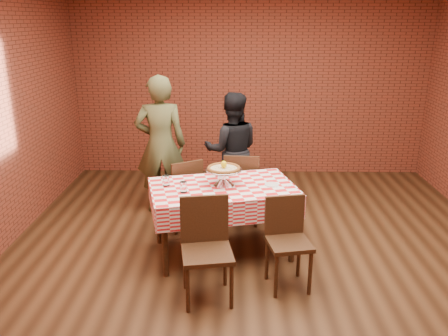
{
  "coord_description": "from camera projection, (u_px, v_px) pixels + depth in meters",
  "views": [
    {
      "loc": [
        -0.27,
        -4.25,
        2.41
      ],
      "look_at": [
        -0.36,
        0.37,
        0.91
      ],
      "focal_mm": 36.93,
      "sensor_mm": 36.0,
      "label": 1
    }
  ],
  "objects": [
    {
      "name": "chair_near_right",
      "position": [
        289.0,
        246.0,
        4.22
      ],
      "size": [
        0.44,
        0.44,
        0.86
      ],
      "primitive_type": null,
      "rotation": [
        0.0,
        0.0,
        0.19
      ],
      "color": "#412513",
      "rests_on": "ground"
    },
    {
      "name": "chair_far_left",
      "position": [
        182.0,
        193.0,
        5.48
      ],
      "size": [
        0.54,
        0.54,
        0.87
      ],
      "primitive_type": null,
      "rotation": [
        0.0,
        0.0,
        3.68
      ],
      "color": "#412513",
      "rests_on": "ground"
    },
    {
      "name": "pizza_stand",
      "position": [
        224.0,
        177.0,
        4.78
      ],
      "size": [
        0.51,
        0.51,
        0.17
      ],
      "primitive_type": null,
      "rotation": [
        0.0,
        0.0,
        0.41
      ],
      "color": "silver",
      "rests_on": "tablecloth"
    },
    {
      "name": "side_plate",
      "position": [
        272.0,
        185.0,
        4.8
      ],
      "size": [
        0.18,
        0.18,
        0.01
      ],
      "primitive_type": "cylinder",
      "rotation": [
        0.0,
        0.0,
        0.24
      ],
      "color": "white",
      "rests_on": "tablecloth"
    },
    {
      "name": "lemon",
      "position": [
        224.0,
        165.0,
        4.74
      ],
      "size": [
        0.08,
        0.08,
        0.08
      ],
      "primitive_type": "ellipsoid",
      "rotation": [
        0.0,
        0.0,
        0.41
      ],
      "color": "yellow",
      "rests_on": "pizza"
    },
    {
      "name": "diner_olive",
      "position": [
        161.0,
        145.0,
        5.84
      ],
      "size": [
        0.69,
        0.49,
        1.77
      ],
      "primitive_type": "imported",
      "rotation": [
        0.0,
        0.0,
        3.26
      ],
      "color": "#484929",
      "rests_on": "ground"
    },
    {
      "name": "tablecloth",
      "position": [
        223.0,
        197.0,
        4.81
      ],
      "size": [
        1.67,
        1.24,
        0.25
      ],
      "primitive_type": null,
      "rotation": [
        0.0,
        0.0,
        0.24
      ],
      "color": "red",
      "rests_on": "table"
    },
    {
      "name": "back_wall",
      "position": [
        251.0,
        83.0,
        7.18
      ],
      "size": [
        5.5,
        0.0,
        5.5
      ],
      "primitive_type": "plane",
      "rotation": [
        1.57,
        0.0,
        0.0
      ],
      "color": "brown",
      "rests_on": "ground"
    },
    {
      "name": "condiment_caddy",
      "position": [
        220.0,
        170.0,
        5.06
      ],
      "size": [
        0.11,
        0.09,
        0.14
      ],
      "primitive_type": "cube",
      "rotation": [
        0.0,
        0.0,
        -0.07
      ],
      "color": "silver",
      "rests_on": "tablecloth"
    },
    {
      "name": "water_glass_left",
      "position": [
        183.0,
        187.0,
        4.59
      ],
      "size": [
        0.08,
        0.08,
        0.11
      ],
      "primitive_type": "cylinder",
      "rotation": [
        0.0,
        0.0,
        0.24
      ],
      "color": "white",
      "rests_on": "tablecloth"
    },
    {
      "name": "sweetener_packet_a",
      "position": [
        278.0,
        187.0,
        4.75
      ],
      "size": [
        0.06,
        0.06,
        0.0
      ],
      "primitive_type": "cube",
      "rotation": [
        0.0,
        0.0,
        0.9
      ],
      "color": "white",
      "rests_on": "tablecloth"
    },
    {
      "name": "pizza",
      "position": [
        224.0,
        169.0,
        4.75
      ],
      "size": [
        0.45,
        0.45,
        0.03
      ],
      "primitive_type": "cylinder",
      "rotation": [
        0.0,
        0.0,
        0.41
      ],
      "color": "beige",
      "rests_on": "pizza_stand"
    },
    {
      "name": "diner_black",
      "position": [
        232.0,
        150.0,
        6.06
      ],
      "size": [
        0.76,
        0.61,
        1.53
      ],
      "primitive_type": "imported",
      "rotation": [
        0.0,
        0.0,
        3.18
      ],
      "color": "black",
      "rests_on": "ground"
    },
    {
      "name": "chair_far_right",
      "position": [
        242.0,
        187.0,
        5.64
      ],
      "size": [
        0.45,
        0.45,
        0.9
      ],
      "primitive_type": null,
      "rotation": [
        0.0,
        0.0,
        3.07
      ],
      "color": "#412513",
      "rests_on": "ground"
    },
    {
      "name": "sweetener_packet_b",
      "position": [
        289.0,
        186.0,
        4.78
      ],
      "size": [
        0.06,
        0.05,
        0.0
      ],
      "primitive_type": "cube",
      "rotation": [
        0.0,
        0.0,
        0.3
      ],
      "color": "white",
      "rests_on": "tablecloth"
    },
    {
      "name": "chair_near_left",
      "position": [
        207.0,
        253.0,
        4.03
      ],
      "size": [
        0.5,
        0.5,
        0.92
      ],
      "primitive_type": null,
      "rotation": [
        0.0,
        0.0,
        0.16
      ],
      "color": "#412513",
      "rests_on": "ground"
    },
    {
      "name": "ground",
      "position": [
        258.0,
        263.0,
        4.78
      ],
      "size": [
        6.0,
        6.0,
        0.0
      ],
      "primitive_type": "plane",
      "color": "black",
      "rests_on": "ground"
    },
    {
      "name": "table",
      "position": [
        223.0,
        220.0,
        4.89
      ],
      "size": [
        1.63,
        1.2,
        0.75
      ],
      "primitive_type": "cube",
      "rotation": [
        0.0,
        0.0,
        0.24
      ],
      "color": "#412513",
      "rests_on": "ground"
    },
    {
      "name": "water_glass_right",
      "position": [
        166.0,
        181.0,
        4.76
      ],
      "size": [
        0.08,
        0.08,
        0.11
      ],
      "primitive_type": "cylinder",
      "rotation": [
        0.0,
        0.0,
        0.24
      ],
      "color": "white",
      "rests_on": "tablecloth"
    }
  ]
}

